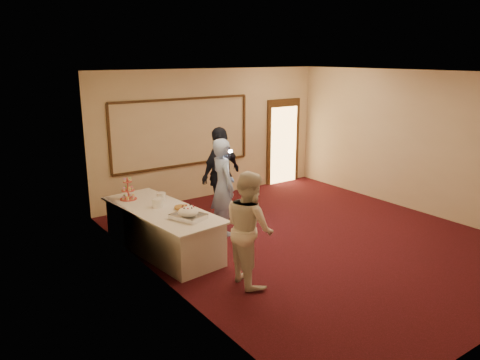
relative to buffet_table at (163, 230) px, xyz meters
The scene contains 14 objects.
floor 2.77m from the buffet_table, 24.00° to the right, with size 7.00×7.00×0.00m, color black.
room_walls 3.19m from the buffet_table, 24.00° to the right, with size 6.04×7.04×3.02m.
wall_molding 3.15m from the buffet_table, 54.10° to the left, with size 3.45×0.04×1.55m.
doorway 5.26m from the buffet_table, 26.68° to the left, with size 1.05×0.07×2.20m.
buffet_table is the anchor object (origin of this frame).
pavlova_tray 0.86m from the buffet_table, 79.98° to the right, with size 0.54×0.60×0.20m.
cupcake_stand 1.02m from the buffet_table, 107.06° to the left, with size 0.30×0.30×0.44m.
plate_stack_a 0.47m from the buffet_table, 101.36° to the left, with size 0.19×0.19×0.16m.
plate_stack_b 0.66m from the buffet_table, 64.86° to the left, with size 0.17×0.17×0.14m.
tart 0.53m from the buffet_table, 41.19° to the right, with size 0.26×0.26×0.05m.
man 1.43m from the buffet_table, ahead, with size 0.67×0.44×1.83m, color #8EAAE2.
woman 1.91m from the buffet_table, 72.68° to the right, with size 0.83×0.64×1.70m, color white.
guest 1.92m from the buffet_table, 23.64° to the left, with size 1.13×0.47×1.93m, color black.
camera_flash 2.18m from the buffet_table, 18.38° to the left, with size 0.07×0.04×0.05m, color white.
Camera 1 is at (-5.74, -5.81, 3.29)m, focal length 35.00 mm.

